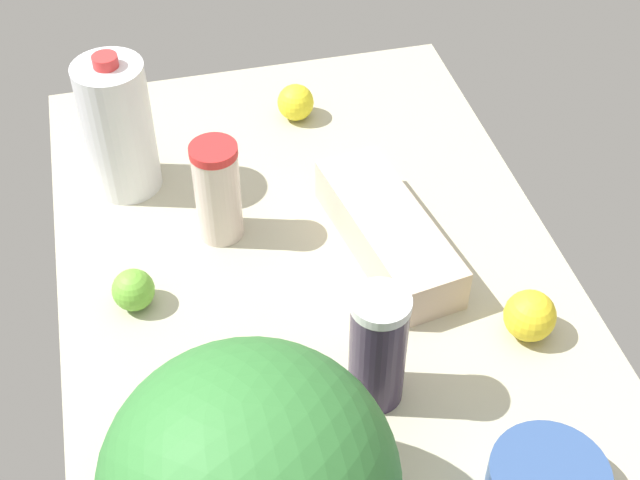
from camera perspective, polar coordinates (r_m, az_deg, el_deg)
countertop at (r=133.57cm, az=0.00°, el=-3.53°), size 120.00×76.00×3.00cm
egg_carton at (r=136.08cm, az=4.36°, el=0.50°), size 32.74×15.68×7.20cm
tumbler_cup at (r=136.01cm, az=-6.58°, el=3.12°), size 7.26×7.26×17.08cm
milk_jug at (r=145.91cm, az=-12.79°, el=7.03°), size 11.13×11.13×24.89cm
shaker_bottle at (r=113.29cm, az=3.72°, el=-6.95°), size 7.55×7.55×18.53cm
lemon_far_back at (r=127.40cm, az=13.28°, el=-4.74°), size 7.34×7.34×7.34cm
lime_beside_bowl at (r=130.81cm, az=-11.86°, el=-3.15°), size 6.19×6.19×6.19cm
lemon_loose at (r=162.33cm, az=-1.57°, el=8.80°), size 6.61×6.61×6.61cm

